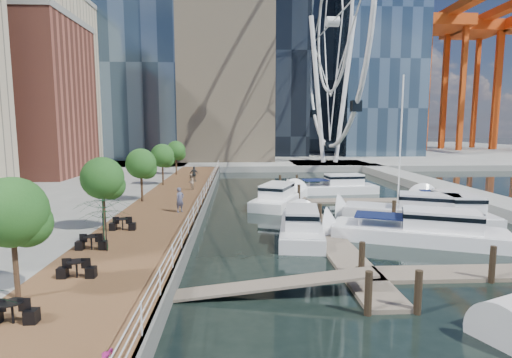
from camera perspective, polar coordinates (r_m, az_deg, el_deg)
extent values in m
plane|color=black|center=(22.23, 5.63, -12.05)|extent=(520.00, 520.00, 0.00)
cube|color=brown|center=(36.86, -11.91, -3.56)|extent=(6.00, 60.00, 1.00)
cube|color=#595954|center=(36.50, -7.24, -3.57)|extent=(0.25, 60.00, 1.00)
cube|color=gray|center=(122.97, -1.33, 4.13)|extent=(200.00, 114.00, 1.00)
cube|color=gray|center=(47.36, 26.52, -1.78)|extent=(4.00, 60.00, 1.00)
cube|color=gray|center=(75.05, 10.43, 1.96)|extent=(14.00, 12.00, 1.00)
cube|color=#6D6051|center=(32.18, 8.33, -5.80)|extent=(2.00, 32.00, 0.20)
cube|color=#6D6051|center=(23.48, 29.20, -11.65)|extent=(12.00, 2.00, 0.20)
cube|color=#6D6051|center=(32.03, 19.69, -6.21)|extent=(12.00, 2.00, 0.20)
cube|color=#6D6051|center=(41.24, 14.40, -3.05)|extent=(12.00, 2.00, 0.20)
cube|color=brown|center=(61.08, -29.34, 9.82)|extent=(12.00, 14.00, 20.00)
cube|color=#BCAD8E|center=(78.37, -28.25, 12.07)|extent=(14.00, 16.00, 28.00)
cylinder|color=white|center=(74.49, 8.76, 12.36)|extent=(0.80, 0.80, 26.00)
cylinder|color=white|center=(75.64, 12.56, 12.19)|extent=(0.80, 0.80, 26.00)
torus|color=white|center=(77.02, 10.90, 21.20)|extent=(0.70, 44.70, 44.70)
cylinder|color=#3F2B1C|center=(17.66, -31.09, -10.75)|extent=(0.20, 0.20, 2.40)
sphere|color=#265B1E|center=(17.17, -31.56, -4.05)|extent=(2.60, 2.60, 2.60)
cylinder|color=#3F2B1C|center=(26.58, -20.88, -4.36)|extent=(0.20, 0.20, 2.40)
sphere|color=#265B1E|center=(26.26, -21.09, 0.13)|extent=(2.60, 2.60, 2.60)
cylinder|color=#3F2B1C|center=(36.08, -15.99, -1.19)|extent=(0.20, 0.20, 2.40)
sphere|color=#265B1E|center=(35.84, -16.11, 2.14)|extent=(2.60, 2.60, 2.60)
cylinder|color=#3F2B1C|center=(45.78, -13.16, 0.66)|extent=(0.20, 0.20, 2.40)
sphere|color=#265B1E|center=(45.59, -13.24, 3.28)|extent=(2.60, 2.60, 2.60)
cylinder|color=#3F2B1C|center=(55.60, -11.33, 1.86)|extent=(0.20, 0.20, 2.40)
sphere|color=#265B1E|center=(55.44, -11.38, 4.02)|extent=(2.60, 2.60, 2.60)
imported|color=#50526B|center=(30.80, -10.82, -2.94)|extent=(0.81, 0.80, 1.89)
imported|color=gray|center=(41.58, -9.31, -0.44)|extent=(0.85, 0.95, 1.63)
imported|color=#30363C|center=(48.02, -8.83, 0.72)|extent=(1.16, 0.75, 1.83)
imported|color=#0E3314|center=(22.14, -20.63, -6.85)|extent=(2.68, 2.72, 2.24)
imported|color=#0F371D|center=(23.25, -21.05, -5.69)|extent=(3.74, 3.78, 2.65)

